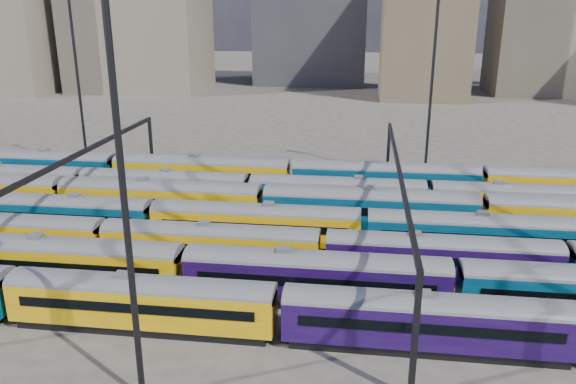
# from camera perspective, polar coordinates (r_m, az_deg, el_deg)

# --- Properties ---
(ground) EXTENTS (500.00, 500.00, 0.00)m
(ground) POSITION_cam_1_polar(r_m,az_deg,el_deg) (52.09, -0.40, -5.63)
(ground) COLOR #453F3A
(ground) RESTS_ON ground
(rake_0) EXTENTS (112.65, 2.75, 4.61)m
(rake_0) POSITION_cam_1_polar(r_m,az_deg,el_deg) (37.48, -0.89, -11.53)
(rake_0) COLOR black
(rake_0) RESTS_ON ground
(rake_1) EXTENTS (139.30, 2.91, 4.89)m
(rake_1) POSITION_cam_1_polar(r_m,az_deg,el_deg) (41.62, 2.83, -8.14)
(rake_1) COLOR black
(rake_1) RESTS_ON ground
(rake_2) EXTENTS (112.79, 2.75, 4.62)m
(rake_2) POSITION_cam_1_polar(r_m,az_deg,el_deg) (50.92, -18.21, -4.20)
(rake_2) COLOR black
(rake_2) RESTS_ON ground
(rake_3) EXTENTS (137.53, 2.87, 4.83)m
(rake_3) POSITION_cam_1_polar(r_m,az_deg,el_deg) (51.76, 18.75, -3.76)
(rake_3) COLOR black
(rake_3) RESTS_ON ground
(rake_4) EXTENTS (105.50, 3.09, 5.21)m
(rake_4) POSITION_cam_1_polar(r_m,az_deg,el_deg) (58.86, -12.83, -0.42)
(rake_4) COLOR black
(rake_4) RESTS_ON ground
(rake_5) EXTENTS (114.59, 2.80, 4.70)m
(rake_5) POSITION_cam_1_polar(r_m,az_deg,el_deg) (60.58, 14.09, -0.25)
(rake_5) COLOR black
(rake_5) RESTS_ON ground
(rake_6) EXTENTS (106.83, 3.13, 5.27)m
(rake_6) POSITION_cam_1_polar(r_m,az_deg,el_deg) (64.89, 9.78, 1.54)
(rake_6) COLOR black
(rake_6) RESTS_ON ground
(gantry_1) EXTENTS (0.35, 40.35, 8.03)m
(gantry_1) POSITION_cam_1_polar(r_m,az_deg,el_deg) (56.04, -21.14, 2.21)
(gantry_1) COLOR black
(gantry_1) RESTS_ON ground
(gantry_2) EXTENTS (0.35, 40.35, 8.03)m
(gantry_2) POSITION_cam_1_polar(r_m,az_deg,el_deg) (49.42, 11.14, 1.08)
(gantry_2) COLOR black
(gantry_2) RESTS_ON ground
(mast_1) EXTENTS (1.40, 0.50, 25.60)m
(mast_1) POSITION_cam_1_polar(r_m,az_deg,el_deg) (78.64, -20.71, 11.85)
(mast_1) COLOR black
(mast_1) RESTS_ON ground
(mast_2) EXTENTS (1.40, 0.50, 25.60)m
(mast_2) POSITION_cam_1_polar(r_m,az_deg,el_deg) (28.64, -16.69, 3.23)
(mast_2) COLOR black
(mast_2) RESTS_ON ground
(mast_3) EXTENTS (1.40, 0.50, 25.60)m
(mast_3) POSITION_cam_1_polar(r_m,az_deg,el_deg) (72.06, 14.51, 11.96)
(mast_3) COLOR black
(mast_3) RESTS_ON ground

